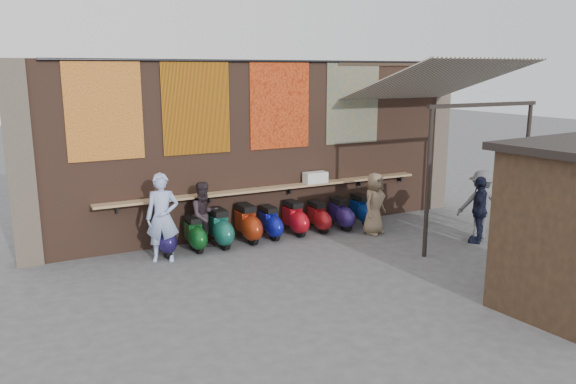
# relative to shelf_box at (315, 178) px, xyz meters

# --- Properties ---
(ground) EXTENTS (70.00, 70.00, 0.00)m
(ground) POSITION_rel_shelf_box_xyz_m (-1.16, -2.30, -1.26)
(ground) COLOR #474749
(ground) RESTS_ON ground
(brick_wall) EXTENTS (10.00, 0.40, 4.00)m
(brick_wall) POSITION_rel_shelf_box_xyz_m (-1.16, 0.40, 0.74)
(brick_wall) COLOR brown
(brick_wall) RESTS_ON ground
(pier_left) EXTENTS (0.50, 0.50, 4.00)m
(pier_left) POSITION_rel_shelf_box_xyz_m (-6.36, 0.40, 0.74)
(pier_left) COLOR #4C4238
(pier_left) RESTS_ON ground
(pier_right) EXTENTS (0.50, 0.50, 4.00)m
(pier_right) POSITION_rel_shelf_box_xyz_m (4.04, 0.40, 0.74)
(pier_right) COLOR #4C4238
(pier_right) RESTS_ON ground
(eating_counter) EXTENTS (8.00, 0.32, 0.05)m
(eating_counter) POSITION_rel_shelf_box_xyz_m (-1.16, 0.03, -0.16)
(eating_counter) COLOR #9E7A51
(eating_counter) RESTS_ON brick_wall
(shelf_box) EXTENTS (0.57, 0.27, 0.26)m
(shelf_box) POSITION_rel_shelf_box_xyz_m (0.00, 0.00, 0.00)
(shelf_box) COLOR white
(shelf_box) RESTS_ON eating_counter
(tapestry_redgold) EXTENTS (1.50, 0.02, 2.00)m
(tapestry_redgold) POSITION_rel_shelf_box_xyz_m (-4.76, 0.18, 1.74)
(tapestry_redgold) COLOR maroon
(tapestry_redgold) RESTS_ON brick_wall
(tapestry_sun) EXTENTS (1.50, 0.02, 2.00)m
(tapestry_sun) POSITION_rel_shelf_box_xyz_m (-2.86, 0.18, 1.74)
(tapestry_sun) COLOR orange
(tapestry_sun) RESTS_ON brick_wall
(tapestry_orange) EXTENTS (1.50, 0.02, 2.00)m
(tapestry_orange) POSITION_rel_shelf_box_xyz_m (-0.86, 0.18, 1.74)
(tapestry_orange) COLOR #CB4A19
(tapestry_orange) RESTS_ON brick_wall
(tapestry_multi) EXTENTS (1.50, 0.02, 2.00)m
(tapestry_multi) POSITION_rel_shelf_box_xyz_m (1.14, 0.18, 1.74)
(tapestry_multi) COLOR navy
(tapestry_multi) RESTS_ON brick_wall
(hang_rail) EXTENTS (9.50, 0.06, 0.06)m
(hang_rail) POSITION_rel_shelf_box_xyz_m (-1.16, 0.17, 2.72)
(hang_rail) COLOR black
(hang_rail) RESTS_ON brick_wall
(scooter_stool_0) EXTENTS (0.37, 0.83, 0.79)m
(scooter_stool_0) POSITION_rel_shelf_box_xyz_m (-3.81, -0.27, -0.86)
(scooter_stool_0) COLOR #1A1243
(scooter_stool_0) RESTS_ON ground
(scooter_stool_1) EXTENTS (0.35, 0.77, 0.73)m
(scooter_stool_1) POSITION_rel_shelf_box_xyz_m (-3.15, -0.33, -0.89)
(scooter_stool_1) COLOR #0E4719
(scooter_stool_1) RESTS_ON ground
(scooter_stool_2) EXTENTS (0.39, 0.87, 0.83)m
(scooter_stool_2) POSITION_rel_shelf_box_xyz_m (-2.58, -0.33, -0.84)
(scooter_stool_2) COLOR #165A4C
(scooter_stool_2) RESTS_ON ground
(scooter_stool_3) EXTENTS (0.40, 0.88, 0.84)m
(scooter_stool_3) POSITION_rel_shelf_box_xyz_m (-1.91, -0.28, -0.84)
(scooter_stool_3) COLOR maroon
(scooter_stool_3) RESTS_ON ground
(scooter_stool_4) EXTENTS (0.35, 0.77, 0.73)m
(scooter_stool_4) POSITION_rel_shelf_box_xyz_m (-1.34, -0.26, -0.89)
(scooter_stool_4) COLOR #0C138B
(scooter_stool_4) RESTS_ON ground
(scooter_stool_5) EXTENTS (0.37, 0.82, 0.78)m
(scooter_stool_5) POSITION_rel_shelf_box_xyz_m (-0.70, -0.26, -0.87)
(scooter_stool_5) COLOR #A80C18
(scooter_stool_5) RESTS_ON ground
(scooter_stool_6) EXTENTS (0.33, 0.74, 0.71)m
(scooter_stool_6) POSITION_rel_shelf_box_xyz_m (-0.07, -0.29, -0.90)
(scooter_stool_6) COLOR maroon
(scooter_stool_6) RESTS_ON ground
(scooter_stool_7) EXTENTS (0.35, 0.78, 0.74)m
(scooter_stool_7) POSITION_rel_shelf_box_xyz_m (0.52, -0.34, -0.89)
(scooter_stool_7) COLOR #271957
(scooter_stool_7) RESTS_ON ground
(scooter_stool_8) EXTENTS (0.36, 0.79, 0.75)m
(scooter_stool_8) POSITION_rel_shelf_box_xyz_m (1.18, -0.29, -0.88)
(scooter_stool_8) COLOR navy
(scooter_stool_8) RESTS_ON ground
(diner_left) EXTENTS (0.77, 0.65, 1.80)m
(diner_left) POSITION_rel_shelf_box_xyz_m (-3.92, -0.68, -0.36)
(diner_left) COLOR #98ADDE
(diner_left) RESTS_ON ground
(diner_right) EXTENTS (0.80, 0.67, 1.47)m
(diner_right) POSITION_rel_shelf_box_xyz_m (-2.91, -0.30, -0.52)
(diner_right) COLOR #2A2126
(diner_right) RESTS_ON ground
(shopper_navy) EXTENTS (0.93, 0.82, 1.51)m
(shopper_navy) POSITION_rel_shelf_box_xyz_m (2.65, -2.68, -0.50)
(shopper_navy) COLOR black
(shopper_navy) RESTS_ON ground
(shopper_grey) EXTENTS (1.17, 1.05, 1.57)m
(shopper_grey) POSITION_rel_shelf_box_xyz_m (2.97, -2.41, -0.47)
(shopper_grey) COLOR #5A5B60
(shopper_grey) RESTS_ON ground
(shopper_tan) EXTENTS (0.84, 0.72, 1.46)m
(shopper_tan) POSITION_rel_shelf_box_xyz_m (0.98, -1.07, -0.53)
(shopper_tan) COLOR #78644C
(shopper_tan) RESTS_ON ground
(stall_sign) EXTENTS (1.20, 0.17, 0.50)m
(stall_sign) POSITION_rel_shelf_box_xyz_m (1.31, -5.13, 0.61)
(stall_sign) COLOR gold
(stall_sign) RESTS_ON market_stall
(stall_shelf) EXTENTS (1.97, 0.31, 0.06)m
(stall_shelf) POSITION_rel_shelf_box_xyz_m (1.31, -5.13, -0.32)
(stall_shelf) COLOR #473321
(stall_shelf) RESTS_ON market_stall
(awning_canvas) EXTENTS (3.20, 3.28, 0.97)m
(awning_canvas) POSITION_rel_shelf_box_xyz_m (2.34, -1.40, 2.29)
(awning_canvas) COLOR beige
(awning_canvas) RESTS_ON brick_wall
(awning_ledger) EXTENTS (3.30, 0.08, 0.12)m
(awning_ledger) POSITION_rel_shelf_box_xyz_m (2.34, 0.19, 2.69)
(awning_ledger) COLOR #33261C
(awning_ledger) RESTS_ON brick_wall
(awning_header) EXTENTS (3.00, 0.08, 0.08)m
(awning_header) POSITION_rel_shelf_box_xyz_m (2.34, -2.90, 1.82)
(awning_header) COLOR black
(awning_header) RESTS_ON awning_post_left
(awning_post_left) EXTENTS (0.09, 0.09, 3.10)m
(awning_post_left) POSITION_rel_shelf_box_xyz_m (0.94, -2.90, 0.29)
(awning_post_left) COLOR black
(awning_post_left) RESTS_ON ground
(awning_post_right) EXTENTS (0.09, 0.09, 3.10)m
(awning_post_right) POSITION_rel_shelf_box_xyz_m (3.74, -2.90, 0.29)
(awning_post_right) COLOR black
(awning_post_right) RESTS_ON ground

